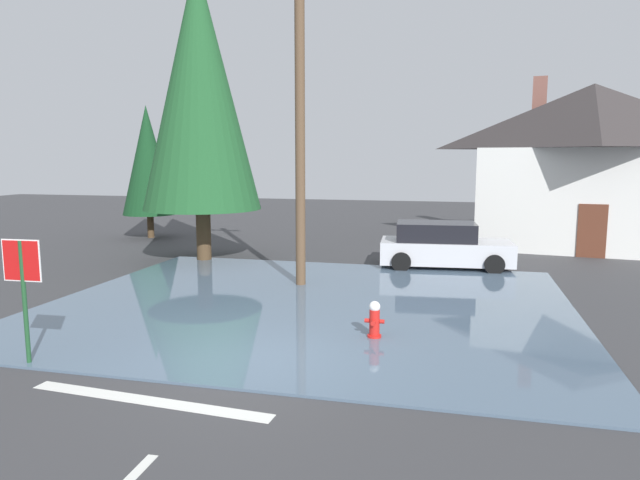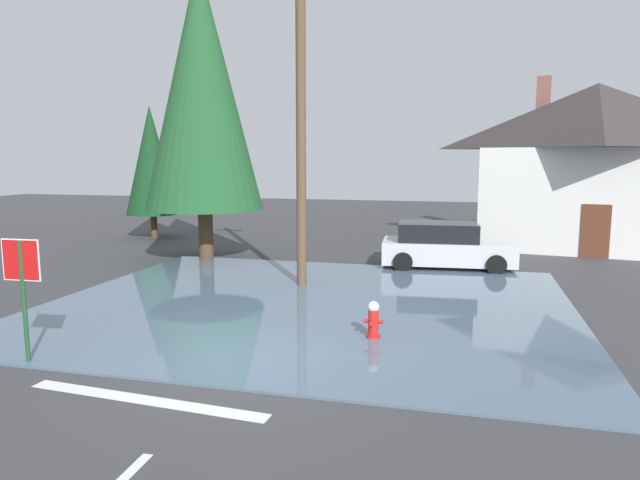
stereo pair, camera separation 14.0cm
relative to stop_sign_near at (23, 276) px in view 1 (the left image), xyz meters
name	(u,v)px [view 1 (the left image)]	position (x,y,z in m)	size (l,w,h in m)	color
ground_plane	(249,366)	(3.82, 1.00, -1.68)	(80.00, 80.00, 0.10)	#38383A
flood_puddle	(309,304)	(3.80, 5.30, -1.61)	(12.92, 11.02, 0.05)	#4C6075
lane_stop_bar	(148,400)	(2.88, -0.87, -1.63)	(4.13, 0.30, 0.01)	silver
stop_sign_near	(23,276)	(0.00, 0.00, 0.00)	(0.75, 0.08, 2.29)	#1E4C28
fire_hydrant	(374,321)	(5.82, 2.92, -1.24)	(0.40, 0.35, 0.80)	red
utility_pole	(300,106)	(3.03, 7.31, 3.48)	(1.60, 0.28, 9.86)	brown
house	(590,162)	(12.70, 17.88, 1.86)	(10.08, 8.63, 7.26)	silver
parked_car	(443,246)	(6.94, 11.17, -0.90)	(4.47, 2.38, 1.53)	silver
pine_tree_tall_left	(148,161)	(-6.49, 15.39, 1.93)	(2.42, 2.42, 6.05)	#4C3823
pine_tree_mid_left	(199,87)	(-1.49, 10.47, 4.48)	(4.16, 4.16, 10.39)	#4C3823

